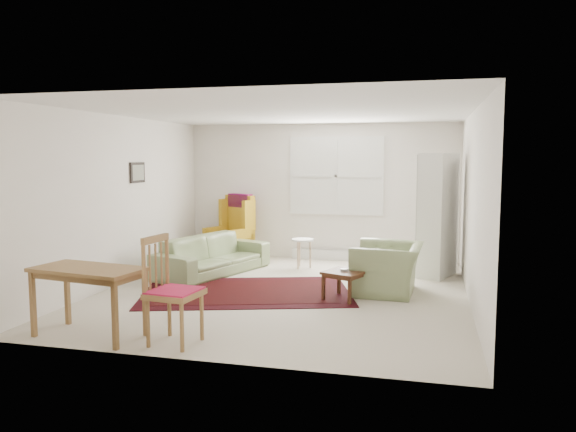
% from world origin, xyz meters
% --- Properties ---
extents(room, '(5.04, 5.54, 2.51)m').
position_xyz_m(room, '(0.02, 0.21, 1.26)').
color(room, beige).
rests_on(room, ground).
extents(rug, '(3.28, 2.60, 0.03)m').
position_xyz_m(rug, '(-0.50, -0.10, 0.01)').
color(rug, black).
rests_on(rug, ground).
extents(sofa, '(1.45, 2.25, 0.85)m').
position_xyz_m(sofa, '(-1.44, 0.98, 0.42)').
color(sofa, gray).
rests_on(sofa, ground).
extents(armchair, '(0.98, 1.10, 0.82)m').
position_xyz_m(armchair, '(1.42, 0.37, 0.41)').
color(armchair, gray).
rests_on(armchair, ground).
extents(wingback_chair, '(0.94, 0.96, 1.20)m').
position_xyz_m(wingback_chair, '(-1.64, 2.30, 0.60)').
color(wingback_chair, gold).
rests_on(wingback_chair, ground).
extents(coffee_table, '(0.62, 0.62, 0.39)m').
position_xyz_m(coffee_table, '(0.89, -0.17, 0.19)').
color(coffee_table, '#452515').
rests_on(coffee_table, ground).
extents(stool, '(0.42, 0.42, 0.51)m').
position_xyz_m(stool, '(-0.12, 1.81, 0.25)').
color(stool, white).
rests_on(stool, ground).
extents(cabinet, '(0.66, 0.88, 1.95)m').
position_xyz_m(cabinet, '(2.10, 1.68, 0.98)').
color(cabinet, silver).
rests_on(cabinet, ground).
extents(desk, '(1.24, 0.75, 0.74)m').
position_xyz_m(desk, '(-1.50, -2.35, 0.37)').
color(desk, olive).
rests_on(desk, ground).
extents(desk_chair, '(0.53, 0.53, 1.10)m').
position_xyz_m(desk_chair, '(-0.51, -2.35, 0.55)').
color(desk_chair, olive).
rests_on(desk_chair, ground).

